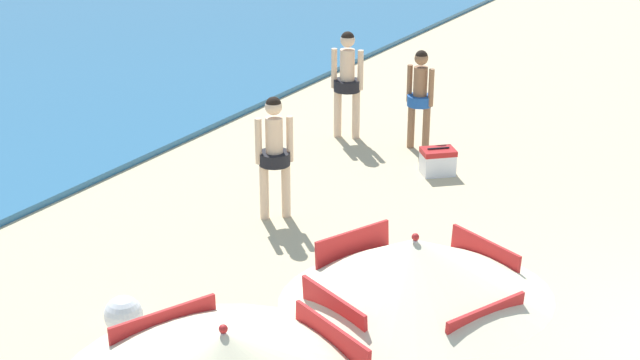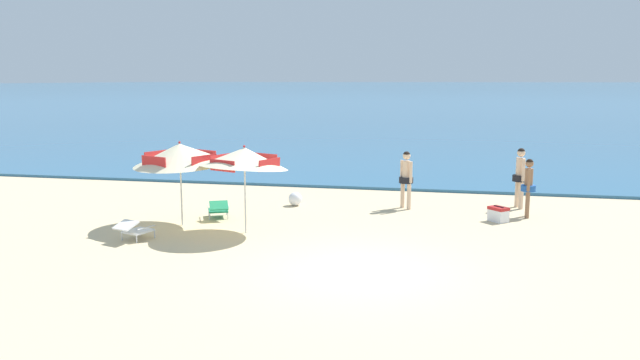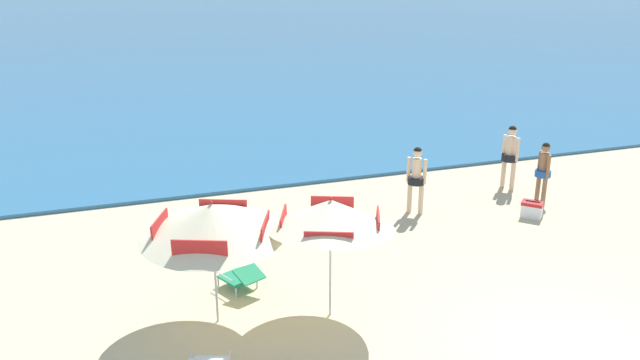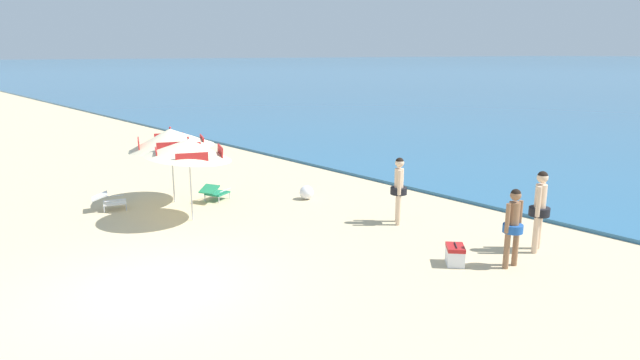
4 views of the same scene
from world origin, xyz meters
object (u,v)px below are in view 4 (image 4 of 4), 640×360
(beach_umbrella_striped_second, at_px, (189,149))
(person_wading_in, at_px, (540,205))
(beach_ball, at_px, (307,192))
(person_standing_near_shore, at_px, (513,222))
(person_standing_beside, at_px, (399,186))
(lounge_chair_under_umbrella, at_px, (215,192))
(lounge_chair_beside_umbrella, at_px, (109,200))
(beach_umbrella_striped_main, at_px, (171,138))
(cooler_box, at_px, (455,255))

(beach_umbrella_striped_second, xyz_separation_m, person_wading_in, (6.95, 4.61, -0.85))
(beach_umbrella_striped_second, bearing_deg, beach_ball, 84.14)
(beach_umbrella_striped_second, relative_size, person_standing_near_shore, 1.84)
(beach_ball, bearing_deg, person_standing_beside, 4.84)
(lounge_chair_under_umbrella, height_order, person_standing_beside, person_standing_beside)
(lounge_chair_under_umbrella, height_order, person_standing_near_shore, person_standing_near_shore)
(beach_umbrella_striped_second, height_order, lounge_chair_under_umbrella, beach_umbrella_striped_second)
(beach_umbrella_striped_second, bearing_deg, person_standing_beside, 46.21)
(beach_ball, bearing_deg, beach_umbrella_striped_second, -95.86)
(person_standing_near_shore, height_order, person_standing_beside, person_standing_beside)
(lounge_chair_beside_umbrella, bearing_deg, beach_umbrella_striped_main, 75.08)
(person_standing_near_shore, bearing_deg, person_wading_in, 94.70)
(person_wading_in, relative_size, cooler_box, 2.98)
(lounge_chair_under_umbrella, relative_size, lounge_chair_beside_umbrella, 1.02)
(person_standing_beside, distance_m, person_wading_in, 3.38)
(lounge_chair_beside_umbrella, height_order, beach_ball, lounge_chair_beside_umbrella)
(lounge_chair_under_umbrella, relative_size, person_standing_beside, 0.60)
(lounge_chair_under_umbrella, distance_m, beach_ball, 2.69)
(cooler_box, bearing_deg, person_wading_in, 70.30)
(beach_umbrella_striped_second, bearing_deg, person_wading_in, 33.58)
(lounge_chair_under_umbrella, xyz_separation_m, person_standing_beside, (4.93, 2.43, 0.71))
(person_wading_in, bearing_deg, beach_umbrella_striped_second, -146.42)
(lounge_chair_under_umbrella, distance_m, person_wading_in, 8.85)
(lounge_chair_under_umbrella, distance_m, lounge_chair_beside_umbrella, 2.88)
(beach_umbrella_striped_main, relative_size, person_standing_beside, 1.92)
(person_wading_in, bearing_deg, person_standing_near_shore, -85.30)
(person_wading_in, relative_size, beach_ball, 4.30)
(beach_umbrella_striped_second, height_order, person_wading_in, beach_umbrella_striped_second)
(beach_umbrella_striped_second, height_order, person_standing_beside, beach_umbrella_striped_second)
(beach_umbrella_striped_second, relative_size, beach_ball, 7.21)
(beach_umbrella_striped_second, height_order, beach_ball, beach_umbrella_striped_second)
(person_standing_near_shore, distance_m, person_wading_in, 1.27)
(beach_umbrella_striped_main, xyz_separation_m, person_wading_in, (8.85, 4.18, -0.84))
(beach_umbrella_striped_main, distance_m, lounge_chair_under_umbrella, 1.98)
(cooler_box, bearing_deg, beach_umbrella_striped_second, -157.20)
(person_standing_near_shore, height_order, person_wading_in, person_wading_in)
(beach_umbrella_striped_main, bearing_deg, person_standing_beside, 31.36)
(beach_umbrella_striped_second, distance_m, lounge_chair_under_umbrella, 2.48)
(beach_umbrella_striped_main, relative_size, person_wading_in, 1.82)
(beach_umbrella_striped_main, distance_m, person_standing_beside, 6.57)
(lounge_chair_under_umbrella, relative_size, person_standing_near_shore, 0.62)
(lounge_chair_under_umbrella, bearing_deg, cooler_box, 9.28)
(person_wading_in, height_order, cooler_box, person_wading_in)
(beach_umbrella_striped_main, height_order, person_standing_near_shore, beach_umbrella_striped_main)
(cooler_box, bearing_deg, person_standing_beside, 154.96)
(lounge_chair_under_umbrella, xyz_separation_m, cooler_box, (7.50, 1.23, -0.07))
(beach_umbrella_striped_main, distance_m, beach_umbrella_striped_second, 1.95)
(lounge_chair_under_umbrella, bearing_deg, beach_ball, 52.85)
(person_standing_near_shore, xyz_separation_m, person_wading_in, (-0.10, 1.26, 0.09))
(lounge_chair_beside_umbrella, relative_size, person_standing_beside, 0.58)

